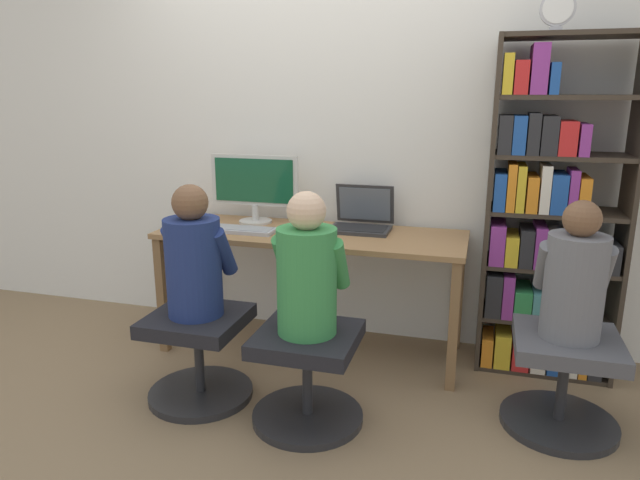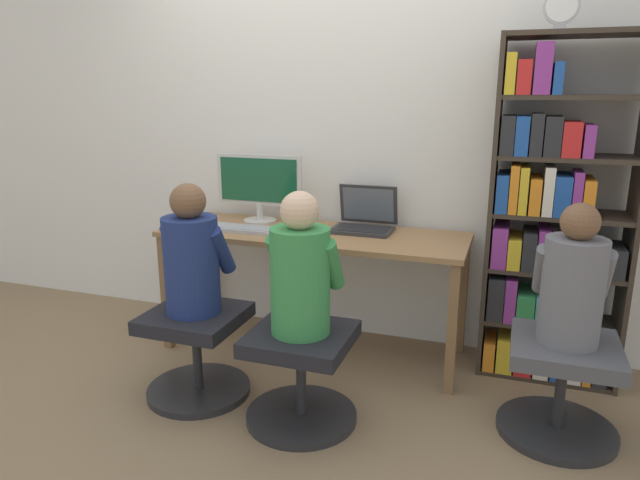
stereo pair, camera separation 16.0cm
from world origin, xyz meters
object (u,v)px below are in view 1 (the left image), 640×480
(desktop_monitor, at_px, (254,187))
(laptop, at_px, (361,221))
(person_near_shelf, at_px, (575,278))
(keyboard, at_px, (240,230))
(office_chair_left, at_px, (199,351))
(person_at_monitor, at_px, (194,259))
(person_at_laptop, at_px, (307,272))
(office_chair_right, at_px, (307,371))
(desk_clock, at_px, (558,9))
(bookshelf, at_px, (544,227))
(office_chair_side, at_px, (563,377))

(desktop_monitor, height_order, laptop, desktop_monitor)
(laptop, bearing_deg, person_near_shelf, -29.22)
(person_near_shelf, bearing_deg, laptop, 150.78)
(keyboard, relative_size, person_near_shelf, 0.66)
(office_chair_left, relative_size, person_at_monitor, 0.82)
(desktop_monitor, distance_m, person_at_monitor, 0.86)
(person_at_monitor, xyz_separation_m, person_at_laptop, (0.59, -0.05, 0.00))
(desktop_monitor, height_order, office_chair_left, desktop_monitor)
(office_chair_right, distance_m, desk_clock, 2.09)
(laptop, distance_m, keyboard, 0.71)
(bookshelf, relative_size, person_near_shelf, 2.89)
(person_at_monitor, bearing_deg, person_at_laptop, -5.23)
(laptop, relative_size, person_at_laptop, 0.53)
(office_chair_left, bearing_deg, person_near_shelf, 7.50)
(person_at_laptop, xyz_separation_m, desk_clock, (1.01, 0.78, 1.16))
(desktop_monitor, height_order, desk_clock, desk_clock)
(office_chair_left, bearing_deg, laptop, 52.29)
(laptop, relative_size, desk_clock, 1.90)
(laptop, distance_m, person_at_monitor, 1.06)
(person_near_shelf, bearing_deg, office_chair_left, -172.50)
(office_chair_left, bearing_deg, bookshelf, 26.15)
(person_at_monitor, xyz_separation_m, office_chair_side, (1.74, 0.22, -0.49))
(desktop_monitor, relative_size, person_near_shelf, 0.90)
(person_at_laptop, bearing_deg, office_chair_side, 13.41)
(person_at_monitor, bearing_deg, bookshelf, 26.02)
(bookshelf, bearing_deg, person_near_shelf, -81.63)
(person_near_shelf, bearing_deg, keyboard, 168.38)
(bookshelf, xyz_separation_m, office_chair_side, (0.09, -0.59, -0.57))
(person_at_monitor, distance_m, bookshelf, 1.85)
(office_chair_left, distance_m, desk_clock, 2.42)
(desk_clock, bearing_deg, desktop_monitor, 176.18)
(office_chair_left, relative_size, person_at_laptop, 0.81)
(office_chair_right, distance_m, office_chair_side, 1.18)
(bookshelf, bearing_deg, person_at_monitor, -153.98)
(bookshelf, distance_m, person_near_shelf, 0.60)
(person_at_monitor, bearing_deg, office_chair_side, 7.18)
(keyboard, relative_size, person_at_laptop, 0.63)
(office_chair_left, distance_m, office_chair_right, 0.60)
(office_chair_left, bearing_deg, office_chair_right, -5.24)
(office_chair_right, relative_size, person_at_laptop, 0.81)
(desktop_monitor, bearing_deg, office_chair_left, -88.51)
(person_at_monitor, xyz_separation_m, bookshelf, (1.66, 0.81, 0.08))
(laptop, relative_size, person_near_shelf, 0.56)
(desktop_monitor, relative_size, office_chair_left, 1.06)
(office_chair_right, bearing_deg, bookshelf, 39.23)
(desktop_monitor, xyz_separation_m, person_near_shelf, (1.76, -0.61, -0.23))
(keyboard, distance_m, desk_clock, 2.00)
(person_at_laptop, relative_size, desk_clock, 3.55)
(keyboard, height_order, office_chair_left, keyboard)
(desktop_monitor, bearing_deg, keyboard, -88.23)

